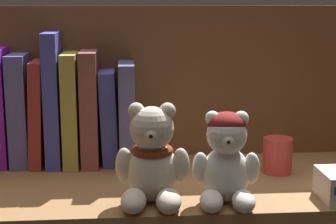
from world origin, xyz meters
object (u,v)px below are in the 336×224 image
object	(u,v)px
book_8	(90,107)
book_9	(109,117)
book_5	(39,113)
book_7	(72,108)
book_3	(2,107)
book_10	(127,112)
teddy_bear_smaller	(226,160)
book_4	(21,110)
book_6	(54,99)
teddy_bear_larger	(152,161)
pillar_candle	(278,155)

from	to	relation	value
book_8	book_9	distance (cm)	4.00
book_5	book_8	distance (cm)	9.60
book_7	book_8	xyz separation A→B (cm)	(3.42, -0.00, 0.18)
book_3	book_10	size ratio (longest dim) A/B	1.14
book_8	teddy_bear_smaller	bearing A→B (deg)	-46.52
book_4	book_5	size ratio (longest dim) A/B	1.06
book_5	book_10	bearing A→B (deg)	0.00
book_9	book_7	bearing A→B (deg)	180.00
book_7	teddy_bear_smaller	distance (cm)	34.30
book_3	book_10	distance (cm)	23.14
book_6	teddy_bear_smaller	xyz separation A→B (cm)	(28.39, -22.96, -5.64)
book_3	book_8	size ratio (longest dim) A/B	1.03
book_9	teddy_bear_larger	distance (cm)	23.39
book_10	book_5	bearing A→B (deg)	180.00
book_10	book_4	bearing A→B (deg)	180.00
book_3	book_9	size ratio (longest dim) A/B	1.25
book_3	pillar_candle	world-z (taller)	book_3
book_5	teddy_bear_larger	distance (cm)	30.12
book_4	book_6	bearing A→B (deg)	0.00
book_4	book_8	size ratio (longest dim) A/B	0.97
book_6	book_7	distance (cm)	3.71
book_8	teddy_bear_smaller	world-z (taller)	book_8
teddy_bear_larger	book_3	bearing A→B (deg)	140.32
book_4	book_6	distance (cm)	6.56
book_5	book_7	size ratio (longest dim) A/B	0.93
book_7	teddy_bear_smaller	size ratio (longest dim) A/B	1.48
book_3	book_8	bearing A→B (deg)	-0.00
book_10	book_6	bearing A→B (deg)	180.00
book_9	book_6	bearing A→B (deg)	180.00
teddy_bear_smaller	book_7	bearing A→B (deg)	137.65
book_5	book_10	xyz separation A→B (cm)	(16.44, 0.00, -0.18)
pillar_candle	book_8	bearing A→B (deg)	164.83
book_4	book_10	distance (cm)	19.76
book_7	pillar_candle	size ratio (longest dim) A/B	3.31
book_3	book_5	distance (cm)	6.76
pillar_candle	teddy_bear_larger	bearing A→B (deg)	-150.59
book_7	pillar_candle	world-z (taller)	book_7
pillar_candle	book_10	bearing A→B (deg)	161.19
book_8	book_9	xyz separation A→B (cm)	(3.51, 0.00, -1.93)
book_4	book_5	distance (cm)	3.36
book_6	pillar_candle	bearing A→B (deg)	-12.77
book_7	book_4	bearing A→B (deg)	180.00
book_6	book_5	bearing A→B (deg)	-180.00
book_5	teddy_bear_smaller	distance (cm)	38.97
book_7	book_9	size ratio (longest dim) A/B	1.20
book_10	teddy_bear_smaller	distance (cm)	27.52
teddy_bear_larger	pillar_candle	distance (cm)	26.82
book_8	book_10	distance (cm)	6.96
teddy_bear_smaller	book_9	bearing A→B (deg)	128.50
book_6	book_7	world-z (taller)	book_6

